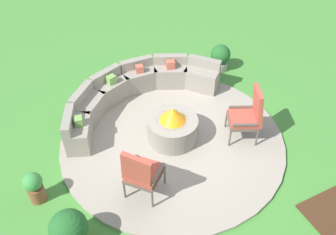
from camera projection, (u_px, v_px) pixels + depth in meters
ground_plane at (172, 140)px, 7.23m from camera, size 24.00×24.00×0.00m
patio_circle at (172, 139)px, 7.21m from camera, size 4.47×4.47×0.06m
fire_pit at (173, 127)px, 6.99m from camera, size 1.00×1.00×0.77m
curved_stone_bench at (134, 91)px, 7.85m from camera, size 3.83×1.82×0.72m
lounge_chair_front_left at (141, 173)px, 5.78m from camera, size 0.80×0.83×1.16m
lounge_chair_front_right at (249, 114)px, 6.85m from camera, size 0.77×0.77×1.15m
potted_plant_0 at (34, 187)px, 5.94m from camera, size 0.32×0.32×0.63m
potted_plant_1 at (69, 230)px, 5.26m from camera, size 0.58×0.58×0.75m
potted_plant_2 at (220, 57)px, 8.90m from camera, size 0.49×0.49×0.68m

